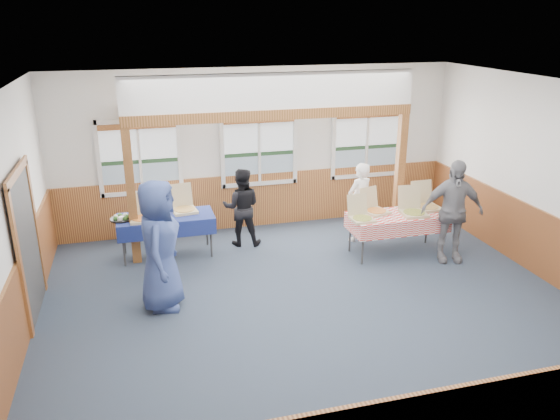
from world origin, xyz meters
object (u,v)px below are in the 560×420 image
at_px(table_right, 398,217).
at_px(man_blue, 159,245).
at_px(table_left, 166,219).
at_px(woman_white, 359,202).
at_px(woman_black, 242,207).
at_px(person_grey, 452,211).

xyz_separation_m(table_right, man_blue, (-4.22, -0.86, 0.29)).
distance_m(table_left, man_blue, 1.88).
xyz_separation_m(woman_white, woman_black, (-2.20, 0.38, -0.03)).
xyz_separation_m(table_left, person_grey, (4.79, -1.49, 0.22)).
relative_size(table_left, woman_black, 1.24).
height_order(woman_white, woman_black, woman_white).
distance_m(table_right, woman_white, 0.88).
relative_size(table_right, person_grey, 1.00).
xyz_separation_m(table_left, woman_white, (3.60, -0.22, 0.07)).
bearing_deg(person_grey, woman_black, 168.36).
relative_size(woman_white, man_blue, 0.78).
distance_m(table_left, woman_black, 1.41).
xyz_separation_m(woman_white, person_grey, (1.18, -1.27, 0.15)).
bearing_deg(person_grey, man_blue, -161.47).
height_order(woman_black, man_blue, man_blue).
distance_m(table_right, person_grey, 0.94).
xyz_separation_m(woman_black, person_grey, (3.38, -1.65, 0.18)).
distance_m(table_right, man_blue, 4.32).
distance_m(table_left, person_grey, 5.02).
bearing_deg(woman_white, man_blue, 1.97).
bearing_deg(man_blue, table_right, -66.29).
height_order(table_left, table_right, same).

